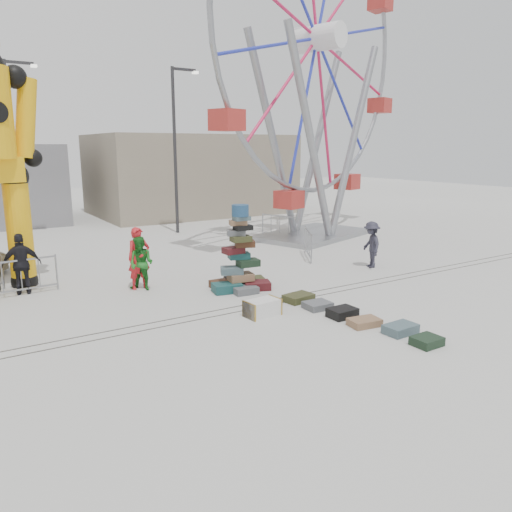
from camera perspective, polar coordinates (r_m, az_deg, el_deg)
ground at (r=13.12m, az=1.75°, el=-6.62°), size 90.00×90.00×0.00m
track_line_near at (r=13.60m, az=0.33°, el=-5.91°), size 40.00×0.04×0.01m
track_line_far at (r=13.92m, az=-0.56°, el=-5.47°), size 40.00×0.04×0.01m
building_right at (r=33.39m, az=-7.54°, el=9.24°), size 12.00×8.00×5.00m
lamp_post_right at (r=25.35m, az=-9.08°, el=12.72°), size 1.41×0.25×8.00m
lamp_post_left at (r=25.47m, az=-25.90°, el=11.65°), size 1.41×0.25×8.00m
suitcase_tower at (r=15.16m, az=-1.87°, el=-1.14°), size 1.96×1.64×2.60m
ferris_wheel at (r=24.19m, az=6.90°, el=20.79°), size 13.11×4.95×15.92m
steamer_trunk at (r=12.91m, az=0.73°, el=-5.95°), size 0.95×0.60×0.42m
row_case_0 at (r=14.17m, az=4.88°, el=-4.77°), size 0.89×0.66×0.20m
row_case_1 at (r=13.60m, az=7.05°, el=-5.61°), size 0.72×0.60×0.18m
row_case_2 at (r=13.01m, az=9.84°, el=-6.40°), size 0.72×0.53×0.24m
row_case_3 at (r=12.53m, az=12.28°, el=-7.41°), size 0.82×0.61×0.18m
row_case_4 at (r=12.25m, az=16.18°, el=-8.00°), size 0.80×0.54×0.22m
row_case_5 at (r=11.71m, az=18.94°, el=-9.19°), size 0.63×0.52×0.20m
barricade_dummy_c at (r=16.10m, az=-25.25°, el=-2.19°), size 2.00×0.25×1.10m
barricade_wheel_front at (r=19.59m, az=5.98°, el=1.37°), size 1.12×1.77×1.10m
barricade_wheel_back at (r=23.86m, az=2.73°, el=3.40°), size 0.83×1.90×1.10m
pedestrian_red at (r=15.56m, az=-13.24°, el=-0.26°), size 0.70×0.46×1.90m
pedestrian_green at (r=15.44m, az=-13.01°, el=-0.84°), size 1.00×1.01×1.65m
pedestrian_black at (r=16.13m, az=-25.19°, el=-0.84°), size 1.12×0.60×1.82m
pedestrian_grey at (r=18.38m, az=13.03°, el=1.29°), size 0.98×1.23×1.67m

